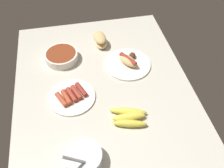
{
  "coord_description": "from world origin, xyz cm",
  "views": [
    {
      "loc": [
        82.06,
        -12.13,
        97.09
      ],
      "look_at": [
        0.03,
        4.26,
        3.0
      ],
      "focal_mm": 39.92,
      "sensor_mm": 36.0,
      "label": 1
    }
  ],
  "objects_px": {
    "banana_bunch": "(129,117)",
    "plate_hotdog_assembled": "(128,62)",
    "bread_stack": "(101,40)",
    "bowl_coleslaw": "(83,158)",
    "bowl_chili": "(61,56)",
    "plate_sausages": "(72,96)"
  },
  "relations": [
    {
      "from": "banana_bunch",
      "to": "plate_hotdog_assembled",
      "type": "xyz_separation_m",
      "value": [
        -0.36,
        0.08,
        -0.0
      ]
    },
    {
      "from": "banana_bunch",
      "to": "plate_sausages",
      "type": "height_order",
      "value": "banana_bunch"
    },
    {
      "from": "banana_bunch",
      "to": "bread_stack",
      "type": "xyz_separation_m",
      "value": [
        -0.56,
        -0.04,
        0.02
      ]
    },
    {
      "from": "bowl_chili",
      "to": "bowl_coleslaw",
      "type": "bearing_deg",
      "value": 4.32
    },
    {
      "from": "bread_stack",
      "to": "bowl_coleslaw",
      "type": "height_order",
      "value": "bowl_coleslaw"
    },
    {
      "from": "bowl_chili",
      "to": "bread_stack",
      "type": "bearing_deg",
      "value": 110.03
    },
    {
      "from": "bread_stack",
      "to": "banana_bunch",
      "type": "bearing_deg",
      "value": 3.86
    },
    {
      "from": "bowl_chili",
      "to": "bowl_coleslaw",
      "type": "relative_size",
      "value": 1.18
    },
    {
      "from": "banana_bunch",
      "to": "plate_hotdog_assembled",
      "type": "relative_size",
      "value": 0.69
    },
    {
      "from": "plate_hotdog_assembled",
      "to": "bowl_coleslaw",
      "type": "distance_m",
      "value": 0.61
    },
    {
      "from": "banana_bunch",
      "to": "bowl_coleslaw",
      "type": "distance_m",
      "value": 0.28
    },
    {
      "from": "banana_bunch",
      "to": "bowl_coleslaw",
      "type": "relative_size",
      "value": 1.13
    },
    {
      "from": "banana_bunch",
      "to": "bread_stack",
      "type": "relative_size",
      "value": 1.39
    },
    {
      "from": "bowl_chili",
      "to": "plate_sausages",
      "type": "bearing_deg",
      "value": 5.95
    },
    {
      "from": "plate_hotdog_assembled",
      "to": "bread_stack",
      "type": "height_order",
      "value": "bread_stack"
    },
    {
      "from": "bowl_coleslaw",
      "to": "banana_bunch",
      "type": "bearing_deg",
      "value": 125.82
    },
    {
      "from": "bowl_chili",
      "to": "plate_hotdog_assembled",
      "type": "bearing_deg",
      "value": 72.44
    },
    {
      "from": "bread_stack",
      "to": "bowl_chili",
      "type": "distance_m",
      "value": 0.25
    },
    {
      "from": "bread_stack",
      "to": "bowl_coleslaw",
      "type": "relative_size",
      "value": 0.82
    },
    {
      "from": "plate_hotdog_assembled",
      "to": "plate_sausages",
      "type": "bearing_deg",
      "value": -61.82
    },
    {
      "from": "bowl_coleslaw",
      "to": "bread_stack",
      "type": "bearing_deg",
      "value": 165.19
    },
    {
      "from": "banana_bunch",
      "to": "plate_sausages",
      "type": "distance_m",
      "value": 0.31
    }
  ]
}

